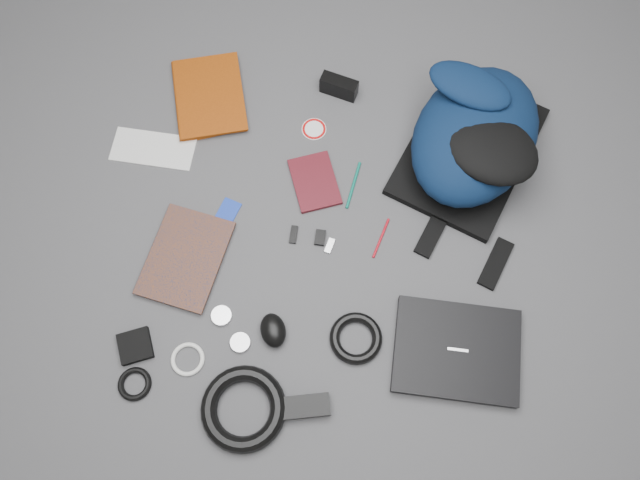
# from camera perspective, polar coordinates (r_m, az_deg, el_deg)

# --- Properties ---
(ground) EXTENTS (4.00, 4.00, 0.00)m
(ground) POSITION_cam_1_polar(r_m,az_deg,el_deg) (1.69, -0.00, -0.23)
(ground) COLOR #4F4F51
(ground) RESTS_ON ground
(backpack) EXTENTS (0.50, 0.59, 0.21)m
(backpack) POSITION_cam_1_polar(r_m,az_deg,el_deg) (1.76, 13.99, 9.26)
(backpack) COLOR black
(backpack) RESTS_ON ground
(laptop) EXTENTS (0.32, 0.25, 0.03)m
(laptop) POSITION_cam_1_polar(r_m,az_deg,el_deg) (1.64, 12.37, -9.87)
(laptop) COLOR black
(laptop) RESTS_ON ground
(textbook_red) EXTENTS (0.26, 0.31, 0.03)m
(textbook_red) POSITION_cam_1_polar(r_m,az_deg,el_deg) (1.91, -13.09, 12.24)
(textbook_red) COLOR #7D2F07
(textbook_red) RESTS_ON ground
(comic_book) EXTENTS (0.24, 0.30, 0.02)m
(comic_book) POSITION_cam_1_polar(r_m,az_deg,el_deg) (1.73, -15.12, -0.72)
(comic_book) COLOR #99450A
(comic_book) RESTS_ON ground
(envelope) EXTENTS (0.24, 0.12, 0.00)m
(envelope) POSITION_cam_1_polar(r_m,az_deg,el_deg) (1.86, -15.00, 8.06)
(envelope) COLOR silver
(envelope) RESTS_ON ground
(dvd_case) EXTENTS (0.17, 0.20, 0.01)m
(dvd_case) POSITION_cam_1_polar(r_m,az_deg,el_deg) (1.75, -0.50, 5.34)
(dvd_case) COLOR #410C12
(dvd_case) RESTS_ON ground
(compact_camera) EXTENTS (0.12, 0.07, 0.06)m
(compact_camera) POSITION_cam_1_polar(r_m,az_deg,el_deg) (1.87, 1.75, 13.85)
(compact_camera) COLOR black
(compact_camera) RESTS_ON ground
(sticker_disc) EXTENTS (0.09, 0.09, 0.00)m
(sticker_disc) POSITION_cam_1_polar(r_m,az_deg,el_deg) (1.83, -0.55, 10.11)
(sticker_disc) COLOR white
(sticker_disc) RESTS_ON ground
(pen_teal) EXTENTS (0.03, 0.14, 0.01)m
(pen_teal) POSITION_cam_1_polar(r_m,az_deg,el_deg) (1.75, 3.07, 5.04)
(pen_teal) COLOR #0B6956
(pen_teal) RESTS_ON ground
(pen_red) EXTENTS (0.04, 0.12, 0.01)m
(pen_red) POSITION_cam_1_polar(r_m,az_deg,el_deg) (1.70, 5.60, 0.18)
(pen_red) COLOR #B30D1B
(pen_red) RESTS_ON ground
(id_badge) EXTENTS (0.07, 0.09, 0.00)m
(id_badge) POSITION_cam_1_polar(r_m,az_deg,el_deg) (1.74, -8.48, 2.47)
(id_badge) COLOR #1735AC
(id_badge) RESTS_ON ground
(usb_black) EXTENTS (0.02, 0.05, 0.01)m
(usb_black) POSITION_cam_1_polar(r_m,az_deg,el_deg) (1.69, -2.43, 0.50)
(usb_black) COLOR black
(usb_black) RESTS_ON ground
(usb_silver) EXTENTS (0.03, 0.04, 0.01)m
(usb_silver) POSITION_cam_1_polar(r_m,az_deg,el_deg) (1.68, 0.89, -0.54)
(usb_silver) COLOR #AFAFB1
(usb_silver) RESTS_ON ground
(key_fob) EXTENTS (0.03, 0.04, 0.01)m
(key_fob) POSITION_cam_1_polar(r_m,az_deg,el_deg) (1.69, 0.01, 0.22)
(key_fob) COLOR black
(key_fob) RESTS_ON ground
(mouse) EXTENTS (0.09, 0.11, 0.05)m
(mouse) POSITION_cam_1_polar(r_m,az_deg,el_deg) (1.61, -4.31, -8.24)
(mouse) COLOR black
(mouse) RESTS_ON ground
(headphone_left) EXTENTS (0.07, 0.07, 0.01)m
(headphone_left) POSITION_cam_1_polar(r_m,az_deg,el_deg) (1.65, -9.00, -6.85)
(headphone_left) COLOR silver
(headphone_left) RESTS_ON ground
(headphone_right) EXTENTS (0.07, 0.07, 0.01)m
(headphone_right) POSITION_cam_1_polar(r_m,az_deg,el_deg) (1.63, -7.30, -9.28)
(headphone_right) COLOR #A5A5A7
(headphone_right) RESTS_ON ground
(cable_coil) EXTENTS (0.17, 0.17, 0.03)m
(cable_coil) POSITION_cam_1_polar(r_m,az_deg,el_deg) (1.61, 3.30, -8.95)
(cable_coil) COLOR black
(cable_coil) RESTS_ON ground
(power_brick) EXTENTS (0.14, 0.08, 0.03)m
(power_brick) POSITION_cam_1_polar(r_m,az_deg,el_deg) (1.58, -1.51, -14.99)
(power_brick) COLOR black
(power_brick) RESTS_ON ground
(power_cord_coil) EXTENTS (0.27, 0.27, 0.04)m
(power_cord_coil) POSITION_cam_1_polar(r_m,az_deg,el_deg) (1.59, -7.01, -15.06)
(power_cord_coil) COLOR black
(power_cord_coil) RESTS_ON ground
(pouch) EXTENTS (0.11, 0.11, 0.02)m
(pouch) POSITION_cam_1_polar(r_m,az_deg,el_deg) (1.67, -16.54, -9.28)
(pouch) COLOR black
(pouch) RESTS_ON ground
(earbud_coil) EXTENTS (0.09, 0.09, 0.02)m
(earbud_coil) POSITION_cam_1_polar(r_m,az_deg,el_deg) (1.66, -16.59, -12.50)
(earbud_coil) COLOR black
(earbud_coil) RESTS_ON ground
(white_cable_coil) EXTENTS (0.11, 0.11, 0.01)m
(white_cable_coil) POSITION_cam_1_polar(r_m,az_deg,el_deg) (1.64, -12.01, -10.61)
(white_cable_coil) COLOR white
(white_cable_coil) RESTS_ON ground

